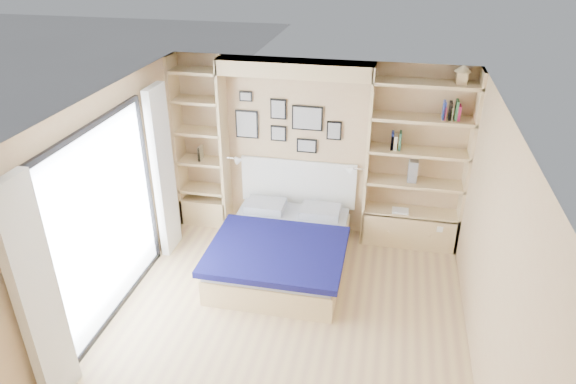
# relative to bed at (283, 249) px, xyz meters

# --- Properties ---
(ground) EXTENTS (4.50, 4.50, 0.00)m
(ground) POSITION_rel_bed_xyz_m (0.27, -1.17, -0.27)
(ground) COLOR tan
(ground) RESTS_ON ground
(room_shell) EXTENTS (4.50, 4.50, 4.50)m
(room_shell) POSITION_rel_bed_xyz_m (-0.12, 0.35, 0.81)
(room_shell) COLOR tan
(room_shell) RESTS_ON ground
(bed) EXTENTS (1.66, 2.10, 1.07)m
(bed) POSITION_rel_bed_xyz_m (0.00, 0.00, 0.00)
(bed) COLOR #DEC587
(bed) RESTS_ON ground
(photo_gallery) EXTENTS (1.48, 0.02, 0.82)m
(photo_gallery) POSITION_rel_bed_xyz_m (-0.19, 1.05, 1.33)
(photo_gallery) COLOR black
(photo_gallery) RESTS_ON ground
(reading_lamps) EXTENTS (1.92, 0.12, 0.15)m
(reading_lamps) POSITION_rel_bed_xyz_m (-0.03, 0.83, 0.83)
(reading_lamps) COLOR silver
(reading_lamps) RESTS_ON ground
(shelf_decor) EXTENTS (3.51, 0.23, 2.03)m
(shelf_decor) POSITION_rel_bed_xyz_m (1.46, 0.89, 1.44)
(shelf_decor) COLOR navy
(shelf_decor) RESTS_ON ground
(deck) EXTENTS (3.20, 4.00, 0.05)m
(deck) POSITION_rel_bed_xyz_m (-3.33, -1.17, -0.27)
(deck) COLOR #68594D
(deck) RESTS_ON ground
(deck_chair) EXTENTS (0.64, 0.85, 0.76)m
(deck_chair) POSITION_rel_bed_xyz_m (-2.88, 0.04, 0.09)
(deck_chair) COLOR tan
(deck_chair) RESTS_ON ground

